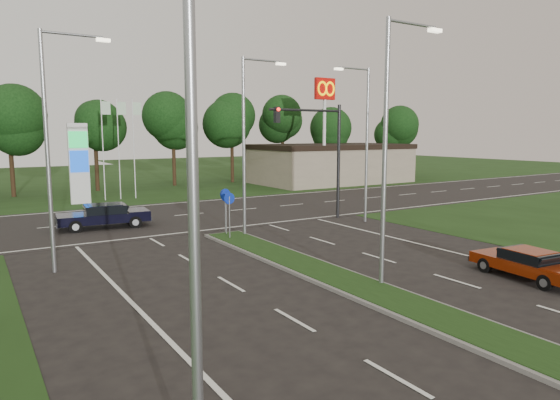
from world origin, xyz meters
TOP-DOWN VIEW (x-y plane):
  - ground at (0.00, 0.00)m, footprint 160.00×160.00m
  - verge_far at (0.00, 55.00)m, footprint 160.00×50.00m
  - cross_road at (0.00, 24.00)m, footprint 160.00×12.00m
  - median_kerb at (0.00, 4.00)m, footprint 2.00×26.00m
  - commercial_building at (22.00, 36.00)m, footprint 16.00×9.00m
  - streetlight_median_near at (1.00, 6.00)m, footprint 2.53×0.22m
  - streetlight_median_far at (1.00, 16.00)m, footprint 2.53×0.22m
  - streetlight_left_near at (-8.30, 0.00)m, footprint 2.53×0.22m
  - streetlight_left_far at (-8.30, 14.00)m, footprint 2.53×0.22m
  - streetlight_right_far at (8.80, 16.00)m, footprint 2.53×0.22m
  - traffic_signal at (7.19, 18.00)m, footprint 5.10×0.42m
  - median_signs at (0.00, 16.40)m, footprint 1.16×1.76m
  - gas_pylon at (-3.79, 33.05)m, footprint 5.80×1.26m
  - mcdonalds_sign at (18.00, 31.97)m, footprint 2.20×0.47m
  - treeline_far at (0.10, 39.93)m, footprint 6.00×6.00m
  - red_sedan at (6.00, 3.88)m, footprint 2.00×4.07m
  - navy_sedan at (-4.76, 22.26)m, footprint 5.01×2.44m

SIDE VIEW (x-z plane):
  - ground at x=0.00m, z-range 0.00..0.00m
  - verge_far at x=0.00m, z-range -0.01..0.01m
  - cross_road at x=0.00m, z-range -0.01..0.01m
  - median_kerb at x=0.00m, z-range 0.00..0.12m
  - red_sedan at x=6.00m, z-range 0.04..1.12m
  - navy_sedan at x=-4.76m, z-range 0.05..1.38m
  - median_signs at x=0.00m, z-range 0.52..2.90m
  - commercial_building at x=22.00m, z-range 0.00..4.00m
  - gas_pylon at x=-3.79m, z-range -0.80..7.20m
  - traffic_signal at x=7.19m, z-range 1.15..8.15m
  - streetlight_median_near at x=1.00m, z-range 0.58..9.58m
  - streetlight_median_far at x=1.00m, z-range 0.58..9.58m
  - streetlight_left_near at x=-8.30m, z-range 0.58..9.58m
  - streetlight_left_far at x=-8.30m, z-range 0.58..9.58m
  - streetlight_right_far at x=8.80m, z-range 0.58..9.58m
  - treeline_far at x=0.10m, z-range 1.88..11.78m
  - mcdonalds_sign at x=18.00m, z-range 2.79..13.19m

